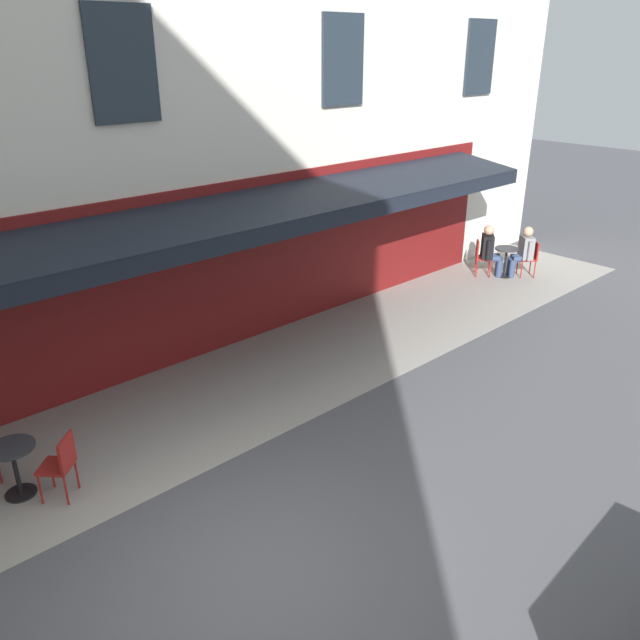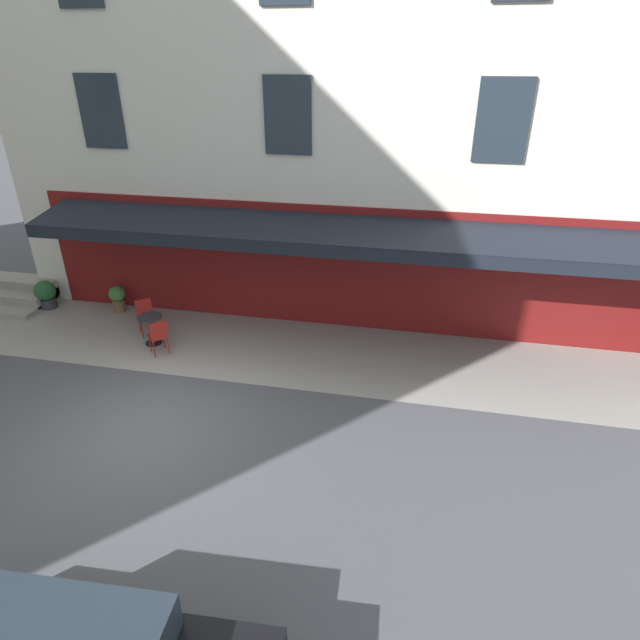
% 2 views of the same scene
% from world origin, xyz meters
% --- Properties ---
extents(ground_plane, '(70.00, 70.00, 0.00)m').
position_xyz_m(ground_plane, '(0.00, 0.00, 0.00)').
color(ground_plane, '#4C4C51').
extents(sidewalk_cafe_terrace, '(20.50, 3.20, 0.01)m').
position_xyz_m(sidewalk_cafe_terrace, '(-3.25, -3.40, 0.00)').
color(sidewalk_cafe_terrace, gray).
rests_on(sidewalk_cafe_terrace, ground_plane).
extents(cafe_table_near_entrance, '(0.60, 0.60, 0.75)m').
position_xyz_m(cafe_table_near_entrance, '(1.44, -3.05, 0.49)').
color(cafe_table_near_entrance, black).
rests_on(cafe_table_near_entrance, ground_plane).
extents(cafe_chair_red_corner_right, '(0.57, 0.57, 0.91)m').
position_xyz_m(cafe_chair_red_corner_right, '(1.00, -2.59, 0.55)').
color(cafe_chair_red_corner_right, maroon).
rests_on(cafe_chair_red_corner_right, ground_plane).
extents(cafe_table_mid_terrace, '(0.60, 0.60, 0.75)m').
position_xyz_m(cafe_table_mid_terrace, '(-10.84, -3.52, 0.49)').
color(cafe_table_mid_terrace, black).
rests_on(cafe_table_mid_terrace, ground_plane).
extents(cafe_chair_red_under_awning, '(0.56, 0.56, 0.91)m').
position_xyz_m(cafe_chair_red_under_awning, '(-11.31, -3.11, 0.55)').
color(cafe_chair_red_under_awning, maroon).
rests_on(cafe_chair_red_under_awning, ground_plane).
extents(cafe_chair_red_kerbside, '(0.56, 0.56, 0.91)m').
position_xyz_m(cafe_chair_red_kerbside, '(-10.43, -4.01, 0.55)').
color(cafe_chair_red_kerbside, maroon).
rests_on(cafe_chair_red_kerbside, ground_plane).
extents(seated_patron_in_black, '(0.64, 0.66, 1.33)m').
position_xyz_m(seated_patron_in_black, '(-10.57, -3.84, 0.71)').
color(seated_patron_in_black, navy).
rests_on(seated_patron_in_black, ground_plane).
extents(seated_companion_in_grey, '(0.64, 0.62, 1.30)m').
position_xyz_m(seated_companion_in_grey, '(-11.15, -3.25, 0.70)').
color(seated_companion_in_grey, navy).
rests_on(seated_companion_in_grey, ground_plane).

